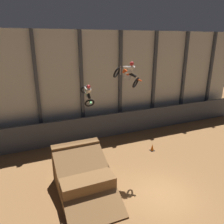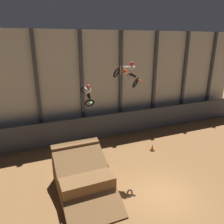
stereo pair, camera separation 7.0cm
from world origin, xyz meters
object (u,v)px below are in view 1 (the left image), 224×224
at_px(traffic_cone_near_ramp, 152,147).
at_px(hay_bale_trackside, 79,158).
at_px(rider_bike_left_air, 88,94).
at_px(dirt_ramp, 82,175).
at_px(rider_bike_right_air, 128,74).

relative_size(traffic_cone_near_ramp, hay_bale_trackside, 0.54).
relative_size(rider_bike_left_air, traffic_cone_near_ramp, 3.17).
distance_m(rider_bike_left_air, traffic_cone_near_ramp, 7.00).
bearing_deg(dirt_ramp, rider_bike_left_air, 66.13).
height_order(traffic_cone_near_ramp, hay_bale_trackside, traffic_cone_near_ramp).
xyz_separation_m(dirt_ramp, traffic_cone_near_ramp, (6.63, 2.39, -0.60)).
distance_m(rider_bike_right_air, hay_bale_trackside, 7.39).
distance_m(dirt_ramp, hay_bale_trackside, 3.25).
distance_m(rider_bike_left_air, rider_bike_right_air, 3.75).
height_order(dirt_ramp, hay_bale_trackside, dirt_ramp).
bearing_deg(rider_bike_left_air, dirt_ramp, -110.90).
relative_size(rider_bike_left_air, rider_bike_right_air, 1.07).
distance_m(dirt_ramp, rider_bike_right_air, 6.84).
bearing_deg(rider_bike_left_air, hay_bale_trackside, -148.53).
bearing_deg(hay_bale_trackside, dirt_ramp, -100.26).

